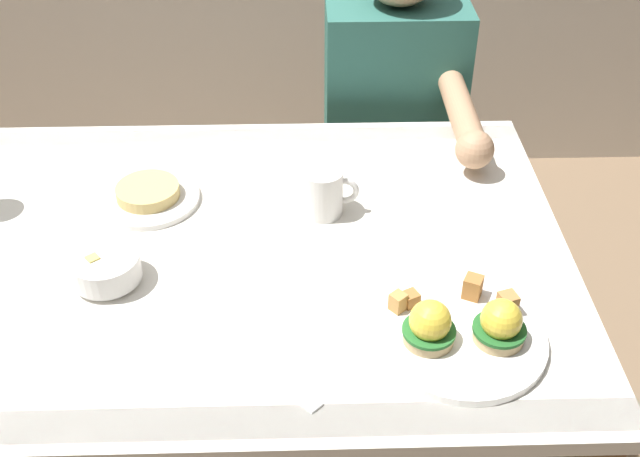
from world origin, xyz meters
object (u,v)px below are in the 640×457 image
Objects in this scene: fork at (286,384)px; coffee_mug at (323,191)px; dining_table at (245,290)px; fruit_bowl at (105,269)px; diner_person at (394,124)px; eggs_benedict_plate at (463,330)px; side_plate at (148,196)px.

coffee_mug is at bearing 81.02° from fork.
fork is at bearing -98.98° from coffee_mug.
dining_table is 0.28m from fruit_bowl.
coffee_mug is (0.38, 0.20, 0.02)m from fruit_bowl.
dining_table is 1.05× the size of diner_person.
coffee_mug is 0.10× the size of diner_person.
eggs_benedict_plate is 0.24× the size of diner_person.
diner_person is (0.26, 0.93, -0.09)m from fork.
fruit_bowl is 0.24m from side_plate.
diner_person reaches higher than dining_table.
fruit_bowl is (-0.23, -0.09, 0.14)m from dining_table.
coffee_mug is at bearing 120.37° from eggs_benedict_plate.
dining_table is 10.00× the size of fruit_bowl.
coffee_mug reaches higher than fork.
fork reaches higher than dining_table.
eggs_benedict_plate is 0.86m from diner_person.
dining_table is at bearing -145.78° from coffee_mug.
side_plate is at bearing 172.46° from coffee_mug.
side_plate is (-0.19, 0.15, 0.12)m from dining_table.
fruit_bowl is 0.11× the size of diner_person.
fork is (-0.28, -0.08, -0.02)m from eggs_benedict_plate.
coffee_mug is 0.56× the size of side_plate.
fruit_bowl is 0.91m from diner_person.
fork is (-0.07, -0.44, -0.05)m from coffee_mug.
fork is 0.62× the size of side_plate.
fork is 0.56m from side_plate.
fruit_bowl is at bearing 142.13° from fork.
diner_person reaches higher than side_plate.
coffee_mug is at bearing -7.54° from side_plate.
dining_table is at bearing 145.42° from eggs_benedict_plate.
eggs_benedict_plate is at bearing -35.94° from side_plate.
diner_person is (0.54, 0.45, -0.10)m from side_plate.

